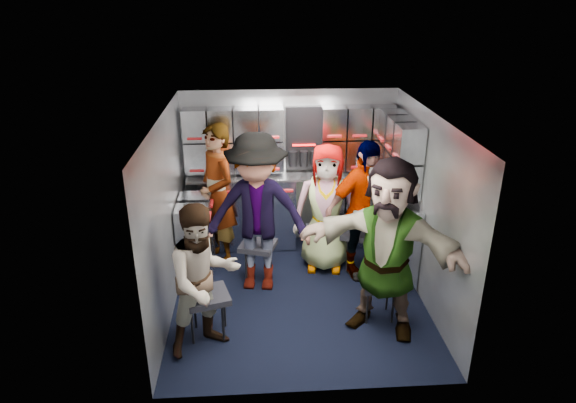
{
  "coord_description": "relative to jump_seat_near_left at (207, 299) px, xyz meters",
  "views": [
    {
      "loc": [
        -0.46,
        -5.0,
        3.31
      ],
      "look_at": [
        -0.1,
        0.35,
        1.05
      ],
      "focal_mm": 32.0,
      "sensor_mm": 36.0,
      "label": 1
    }
  ],
  "objects": [
    {
      "name": "wall_right",
      "position": [
        2.37,
        0.63,
        0.62
      ],
      "size": [
        0.04,
        3.0,
        2.1
      ],
      "primitive_type": "cube",
      "color": "#989DA6",
      "rests_on": "ground"
    },
    {
      "name": "coffee_niche",
      "position": [
        1.15,
        2.04,
        1.04
      ],
      "size": [
        0.46,
        0.16,
        0.84
      ],
      "primitive_type": null,
      "color": "black",
      "rests_on": "wall_back"
    },
    {
      "name": "counter",
      "position": [
        0.97,
        1.92,
        0.58
      ],
      "size": [
        2.68,
        0.42,
        0.03
      ],
      "primitive_type": "cube",
      "color": "silver",
      "rests_on": "cart_bank_back"
    },
    {
      "name": "bottle_right",
      "position": [
        1.83,
        1.87,
        0.71
      ],
      "size": [
        0.07,
        0.07,
        0.23
      ],
      "primitive_type": "cylinder",
      "color": "white",
      "rests_on": "counter"
    },
    {
      "name": "attendant_arc_a",
      "position": [
        0.0,
        -0.18,
        0.33
      ],
      "size": [
        0.93,
        0.86,
        1.52
      ],
      "primitive_type": "imported",
      "rotation": [
        0.0,
        0.0,
        0.5
      ],
      "color": "black",
      "rests_on": "ground"
    },
    {
      "name": "cart_bank_back",
      "position": [
        0.97,
        1.92,
        0.06
      ],
      "size": [
        2.68,
        0.38,
        0.99
      ],
      "primitive_type": "cube",
      "color": "#A6ACB7",
      "rests_on": "ground"
    },
    {
      "name": "jump_seat_center",
      "position": [
        1.36,
        1.48,
        -0.03
      ],
      "size": [
        0.43,
        0.42,
        0.45
      ],
      "rotation": [
        0.0,
        0.0,
        0.15
      ],
      "color": "black",
      "rests_on": "ground"
    },
    {
      "name": "wall_back",
      "position": [
        0.97,
        2.13,
        0.62
      ],
      "size": [
        2.8,
        0.04,
        2.1
      ],
      "primitive_type": "cube",
      "color": "#989DA6",
      "rests_on": "ground"
    },
    {
      "name": "floor",
      "position": [
        0.97,
        0.63,
        -0.43
      ],
      "size": [
        3.0,
        3.0,
        0.0
      ],
      "primitive_type": "plane",
      "color": "black",
      "rests_on": "ground"
    },
    {
      "name": "locker_bank_back",
      "position": [
        0.97,
        1.98,
        1.06
      ],
      "size": [
        2.68,
        0.28,
        0.82
      ],
      "primitive_type": "cube",
      "color": "#A6ACB7",
      "rests_on": "wall_back"
    },
    {
      "name": "jump_seat_near_right",
      "position": [
        1.78,
        0.2,
        -0.05
      ],
      "size": [
        0.38,
        0.36,
        0.44
      ],
      "rotation": [
        0.0,
        0.0,
        0.03
      ],
      "color": "black",
      "rests_on": "ground"
    },
    {
      "name": "bottle_mid",
      "position": [
        0.59,
        1.87,
        0.72
      ],
      "size": [
        0.06,
        0.06,
        0.24
      ],
      "primitive_type": "cylinder",
      "color": "white",
      "rests_on": "counter"
    },
    {
      "name": "attendant_standing",
      "position": [
        0.03,
        1.58,
        0.47
      ],
      "size": [
        0.71,
        0.79,
        1.81
      ],
      "primitive_type": "imported",
      "rotation": [
        0.0,
        0.0,
        -1.03
      ],
      "color": "black",
      "rests_on": "ground"
    },
    {
      "name": "jump_seat_near_left",
      "position": [
        0.0,
        0.0,
        0.0
      ],
      "size": [
        0.51,
        0.49,
        0.49
      ],
      "rotation": [
        0.0,
        0.0,
        0.28
      ],
      "color": "black",
      "rests_on": "ground"
    },
    {
      "name": "ceiling",
      "position": [
        0.97,
        0.63,
        1.67
      ],
      "size": [
        2.8,
        3.0,
        0.02
      ],
      "primitive_type": "cube",
      "color": "silver",
      "rests_on": "wall_back"
    },
    {
      "name": "attendant_arc_e",
      "position": [
        1.78,
        0.02,
        0.5
      ],
      "size": [
        1.77,
        1.32,
        1.86
      ],
      "primitive_type": "imported",
      "rotation": [
        0.0,
        0.0,
        -0.51
      ],
      "color": "black",
      "rests_on": "ground"
    },
    {
      "name": "wall_left",
      "position": [
        -0.43,
        0.63,
        0.62
      ],
      "size": [
        0.04,
        3.0,
        2.1
      ],
      "primitive_type": "cube",
      "color": "#989DA6",
      "rests_on": "ground"
    },
    {
      "name": "red_latch_strip",
      "position": [
        0.97,
        1.72,
        0.45
      ],
      "size": [
        2.6,
        0.02,
        0.03
      ],
      "primitive_type": "cube",
      "color": "#A61216",
      "rests_on": "cart_bank_back"
    },
    {
      "name": "attendant_arc_c",
      "position": [
        1.36,
        1.3,
        0.37
      ],
      "size": [
        0.86,
        0.63,
        1.61
      ],
      "primitive_type": "imported",
      "rotation": [
        0.0,
        0.0,
        -0.16
      ],
      "color": "black",
      "rests_on": "ground"
    },
    {
      "name": "cup_right",
      "position": [
        1.9,
        1.86,
        0.65
      ],
      "size": [
        0.09,
        0.09,
        0.1
      ],
      "primitive_type": "cylinder",
      "color": "tan",
      "rests_on": "counter"
    },
    {
      "name": "jump_seat_mid_left",
      "position": [
        0.52,
        1.09,
        -0.02
      ],
      "size": [
        0.49,
        0.48,
        0.47
      ],
      "rotation": [
        0.0,
        0.0,
        -0.32
      ],
      "color": "black",
      "rests_on": "ground"
    },
    {
      "name": "jump_seat_mid_right",
      "position": [
        1.78,
        1.3,
        0.0
      ],
      "size": [
        0.52,
        0.51,
        0.49
      ],
      "rotation": [
        0.0,
        0.0,
        -0.32
      ],
      "color": "black",
      "rests_on": "ground"
    },
    {
      "name": "cup_left",
      "position": [
        0.57,
        1.86,
        0.64
      ],
      "size": [
        0.09,
        0.09,
        0.09
      ],
      "primitive_type": "cylinder",
      "color": "tan",
      "rests_on": "counter"
    },
    {
      "name": "bottle_left",
      "position": [
        0.57,
        1.87,
        0.73
      ],
      "size": [
        0.07,
        0.07,
        0.26
      ],
      "primitive_type": "cylinder",
      "color": "white",
      "rests_on": "counter"
    },
    {
      "name": "right_cabinet",
      "position": [
        2.22,
        1.23,
        0.07
      ],
      "size": [
        0.28,
        1.2,
        1.0
      ],
      "primitive_type": "cube",
      "color": "#A6ACB7",
      "rests_on": "ground"
    },
    {
      "name": "attendant_arc_d",
      "position": [
        1.78,
        1.12,
        0.42
      ],
      "size": [
        1.08,
        0.72,
        1.71
      ],
      "primitive_type": "imported",
      "rotation": [
        0.0,
        0.0,
        0.33
      ],
      "color": "black",
      "rests_on": "ground"
    },
    {
      "name": "attendant_arc_b",
      "position": [
        0.52,
        0.91,
        0.51
      ],
      "size": [
        1.3,
        0.87,
        1.88
      ],
      "primitive_type": "imported",
      "rotation": [
        0.0,
        0.0,
        -0.15
      ],
      "color": "black",
      "rests_on": "ground"
    },
    {
      "name": "cart_bank_left",
      "position": [
        -0.22,
        1.19,
        0.06
      ],
      "size": [
        0.38,
        0.76,
        0.99
      ],
      "primitive_type": "cube",
      "color": "#A6ACB7",
      "rests_on": "ground"
    },
    {
      "name": "locker_bank_right",
      "position": [
        2.22,
        1.33,
        1.06
      ],
      "size": [
        0.28,
        1.0,
        0.82
      ],
      "primitive_type": "cube",
      "color": "#A6ACB7",
      "rests_on": "wall_right"
    }
  ]
}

